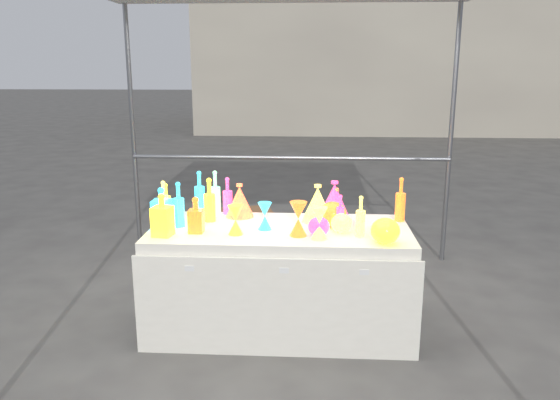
# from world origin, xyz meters

# --- Properties ---
(ground) EXTENTS (80.00, 80.00, 0.00)m
(ground) POSITION_xyz_m (0.00, 0.00, 0.00)
(ground) COLOR slate
(ground) RESTS_ON ground
(display_table) EXTENTS (1.84, 0.83, 0.75)m
(display_table) POSITION_xyz_m (0.00, -0.01, 0.37)
(display_table) COLOR white
(display_table) RESTS_ON ground
(background_building) EXTENTS (14.00, 6.00, 6.00)m
(background_building) POSITION_xyz_m (4.00, 14.00, 3.00)
(background_building) COLOR beige
(background_building) RESTS_ON ground
(cardboard_box_closed) EXTENTS (0.63, 0.53, 0.40)m
(cardboard_box_closed) POSITION_xyz_m (-0.46, 1.75, 0.20)
(cardboard_box_closed) COLOR #906241
(cardboard_box_closed) RESTS_ON ground
(cardboard_box_flat) EXTENTS (0.72, 0.54, 0.06)m
(cardboard_box_flat) POSITION_xyz_m (-0.12, 2.06, 0.03)
(cardboard_box_flat) COLOR #906241
(cardboard_box_flat) RESTS_ON ground
(bottle_0) EXTENTS (0.09, 0.09, 0.27)m
(bottle_0) POSITION_xyz_m (-0.85, 0.20, 0.88)
(bottle_0) COLOR #EC5616
(bottle_0) RESTS_ON display_table
(bottle_1) EXTENTS (0.09, 0.09, 0.33)m
(bottle_1) POSITION_xyz_m (-0.63, 0.35, 0.92)
(bottle_1) COLOR #23951B
(bottle_1) RESTS_ON display_table
(bottle_3) EXTENTS (0.09, 0.09, 0.28)m
(bottle_3) POSITION_xyz_m (-0.42, 0.35, 0.89)
(bottle_3) COLOR #1D4AAC
(bottle_3) RESTS_ON display_table
(bottle_4) EXTENTS (0.09, 0.09, 0.30)m
(bottle_4) POSITION_xyz_m (-0.85, 0.14, 0.90)
(bottle_4) COLOR #137178
(bottle_4) RESTS_ON display_table
(bottle_5) EXTENTS (0.08, 0.08, 0.34)m
(bottle_5) POSITION_xyz_m (-0.50, 0.30, 0.92)
(bottle_5) COLOR #D12997
(bottle_5) RESTS_ON display_table
(bottle_6) EXTENTS (0.09, 0.09, 0.32)m
(bottle_6) POSITION_xyz_m (-0.52, 0.14, 0.91)
(bottle_6) COLOR #EC5616
(bottle_6) RESTS_ON display_table
(bottle_7) EXTENTS (0.10, 0.10, 0.32)m
(bottle_7) POSITION_xyz_m (-0.71, -0.01, 0.91)
(bottle_7) COLOR #23951B
(bottle_7) RESTS_ON display_table
(decanter_0) EXTENTS (0.14, 0.14, 0.29)m
(decanter_0) POSITION_xyz_m (-0.76, -0.22, 0.89)
(decanter_0) COLOR #EC5616
(decanter_0) RESTS_ON display_table
(decanter_1) EXTENTS (0.10, 0.10, 0.25)m
(decanter_1) POSITION_xyz_m (-0.56, -0.14, 0.87)
(decanter_1) COLOR gold
(decanter_1) RESTS_ON display_table
(decanter_2) EXTENTS (0.13, 0.13, 0.29)m
(decanter_2) POSITION_xyz_m (-0.81, -0.06, 0.90)
(decanter_2) COLOR #23951B
(decanter_2) RESTS_ON display_table
(hourglass_0) EXTENTS (0.15, 0.15, 0.23)m
(hourglass_0) POSITION_xyz_m (0.13, -0.17, 0.87)
(hourglass_0) COLOR gold
(hourglass_0) RESTS_ON display_table
(hourglass_2) EXTENTS (0.14, 0.14, 0.21)m
(hourglass_2) POSITION_xyz_m (0.27, -0.23, 0.86)
(hourglass_2) COLOR #137178
(hourglass_2) RESTS_ON display_table
(hourglass_4) EXTENTS (0.13, 0.13, 0.20)m
(hourglass_4) POSITION_xyz_m (-0.29, -0.16, 0.85)
(hourglass_4) COLOR #EC5616
(hourglass_4) RESTS_ON display_table
(hourglass_5) EXTENTS (0.10, 0.10, 0.19)m
(hourglass_5) POSITION_xyz_m (-0.10, -0.04, 0.85)
(hourglass_5) COLOR #23951B
(hourglass_5) RESTS_ON display_table
(globe_0) EXTENTS (0.24, 0.24, 0.15)m
(globe_0) POSITION_xyz_m (0.68, -0.30, 0.82)
(globe_0) COLOR #EC5616
(globe_0) RESTS_ON display_table
(globe_1) EXTENTS (0.15, 0.15, 0.12)m
(globe_1) POSITION_xyz_m (0.42, -0.09, 0.81)
(globe_1) COLOR #137178
(globe_1) RESTS_ON display_table
(globe_2) EXTENTS (0.21, 0.21, 0.15)m
(globe_2) POSITION_xyz_m (0.37, 0.07, 0.83)
(globe_2) COLOR gold
(globe_2) RESTS_ON display_table
(globe_3) EXTENTS (0.17, 0.17, 0.12)m
(globe_3) POSITION_xyz_m (0.27, -0.17, 0.81)
(globe_3) COLOR #1D4AAC
(globe_3) RESTS_ON display_table
(lampshade_0) EXTENTS (0.26, 0.26, 0.25)m
(lampshade_0) POSITION_xyz_m (-0.32, 0.28, 0.87)
(lampshade_0) COLOR yellow
(lampshade_0) RESTS_ON display_table
(lampshade_1) EXTENTS (0.22, 0.22, 0.23)m
(lampshade_1) POSITION_xyz_m (0.39, 0.27, 0.86)
(lampshade_1) COLOR yellow
(lampshade_1) RESTS_ON display_table
(lampshade_2) EXTENTS (0.30, 0.30, 0.28)m
(lampshade_2) POSITION_xyz_m (0.38, 0.26, 0.89)
(lampshade_2) COLOR #1D4AAC
(lampshade_2) RESTS_ON display_table
(lampshade_3) EXTENTS (0.23, 0.23, 0.27)m
(lampshade_3) POSITION_xyz_m (0.26, 0.18, 0.89)
(lampshade_3) COLOR #137178
(lampshade_3) RESTS_ON display_table
(bottle_9) EXTENTS (0.08, 0.08, 0.32)m
(bottle_9) POSITION_xyz_m (0.86, 0.23, 0.91)
(bottle_9) COLOR gold
(bottle_9) RESTS_ON display_table
(bottle_10) EXTENTS (0.07, 0.07, 0.25)m
(bottle_10) POSITION_xyz_m (0.41, -0.01, 0.87)
(bottle_10) COLOR #1D4AAC
(bottle_10) RESTS_ON display_table
(bottle_11) EXTENTS (0.06, 0.06, 0.28)m
(bottle_11) POSITION_xyz_m (0.54, -0.17, 0.89)
(bottle_11) COLOR #137178
(bottle_11) RESTS_ON display_table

